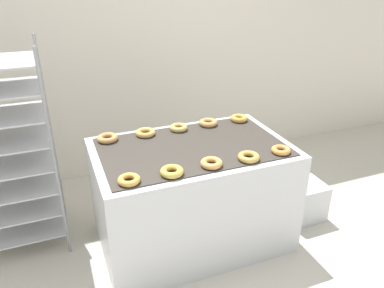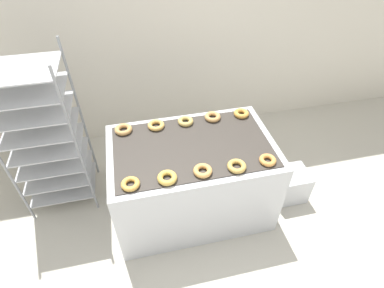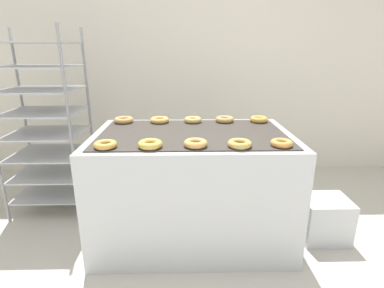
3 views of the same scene
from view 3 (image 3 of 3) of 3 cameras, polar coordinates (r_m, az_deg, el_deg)
wall_back at (r=3.54m, az=-0.48°, el=16.94°), size 8.00×0.05×2.80m
fryer_machine at (r=2.36m, az=0.09°, el=-7.93°), size 1.46×0.93×0.86m
baking_rack_cart at (r=2.93m, az=-26.16°, el=3.67°), size 0.65×0.54×1.63m
glaze_bin at (r=2.64m, az=23.81°, el=-12.87°), size 0.35×0.31×0.34m
donut_near_leftmost at (r=1.94m, az=-16.18°, el=-0.12°), size 0.14×0.14×0.04m
donut_near_left at (r=1.89m, az=-7.97°, el=-0.02°), size 0.15×0.15×0.04m
donut_near_center at (r=1.89m, az=0.68°, el=0.13°), size 0.15×0.15×0.04m
donut_near_right at (r=1.90m, az=9.06°, el=0.06°), size 0.15×0.15×0.04m
donut_near_rightmost at (r=1.98m, az=16.70°, el=0.17°), size 0.14×0.14×0.04m
donut_far_leftmost at (r=2.57m, az=-12.87°, el=4.48°), size 0.16×0.16×0.04m
donut_far_left at (r=2.53m, az=-6.20°, el=4.57°), size 0.16×0.16×0.04m
donut_far_center at (r=2.52m, az=0.18°, el=4.63°), size 0.15×0.15×0.04m
donut_far_right at (r=2.55m, az=6.23°, el=4.69°), size 0.15×0.15×0.04m
donut_far_rightmost at (r=2.59m, az=12.61°, el=4.61°), size 0.15×0.15×0.05m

